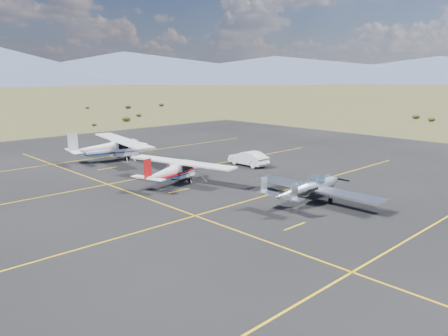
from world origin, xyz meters
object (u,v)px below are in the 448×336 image
aircraft_low_wing (310,187)px  aircraft_cessna (174,170)px  aircraft_plain (111,147)px  sedan (248,158)px

aircraft_low_wing → aircraft_cessna: bearing=107.4°
aircraft_low_wing → aircraft_cessna: (-3.69, 10.67, 0.09)m
aircraft_plain → sedan: aircraft_plain is taller
aircraft_low_wing → aircraft_plain: (-2.43, 22.87, 0.35)m
aircraft_low_wing → aircraft_plain: size_ratio=0.81×
aircraft_cessna → sedan: bearing=-9.9°
aircraft_low_wing → sedan: bearing=61.0°
aircraft_low_wing → aircraft_plain: aircraft_plain is taller
aircraft_cessna → aircraft_plain: size_ratio=0.81×
aircraft_cessna → aircraft_plain: (1.26, 12.20, 0.26)m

